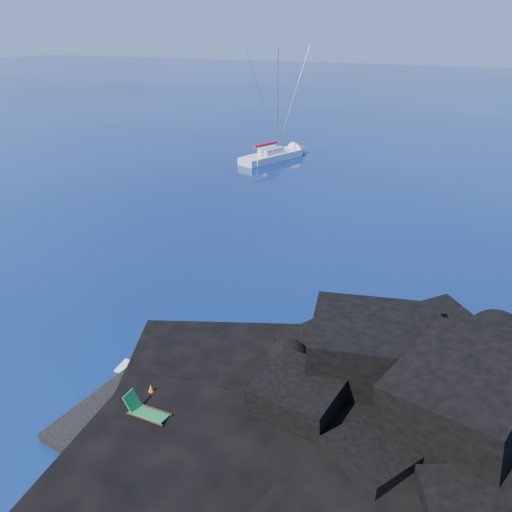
{
  "coord_description": "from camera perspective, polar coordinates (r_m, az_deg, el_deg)",
  "views": [
    {
      "loc": [
        12.56,
        -10.97,
        13.47
      ],
      "look_at": [
        2.21,
        11.62,
        2.0
      ],
      "focal_mm": 35.0,
      "sensor_mm": 36.0,
      "label": 1
    }
  ],
  "objects": [
    {
      "name": "beach",
      "position": [
        19.44,
        -7.99,
        -19.38
      ],
      "size": [
        9.08,
        6.86,
        0.7
      ],
      "primitive_type": "cube",
      "rotation": [
        0.0,
        0.0,
        -0.1
      ],
      "color": "black",
      "rests_on": "ground"
    },
    {
      "name": "surf_foam",
      "position": [
        22.22,
        -0.58,
        -12.54
      ],
      "size": [
        10.0,
        8.0,
        0.06
      ],
      "primitive_type": null,
      "color": "white",
      "rests_on": "ground"
    },
    {
      "name": "sunbather",
      "position": [
        20.0,
        -12.79,
        -16.33
      ],
      "size": [
        1.67,
        0.64,
        0.25
      ],
      "primitive_type": null,
      "rotation": [
        0.0,
        0.0,
        -0.12
      ],
      "color": "#E99C7A",
      "rests_on": "towel"
    },
    {
      "name": "headland",
      "position": [
        19.41,
        20.08,
        -21.09
      ],
      "size": [
        24.0,
        24.0,
        3.6
      ],
      "primitive_type": null,
      "color": "black",
      "rests_on": "ground"
    },
    {
      "name": "deck_chair",
      "position": [
        19.22,
        -12.17,
        -16.76
      ],
      "size": [
        1.61,
        0.71,
        1.1
      ],
      "primitive_type": null,
      "rotation": [
        0.0,
        0.0,
        0.01
      ],
      "color": "#1B7D3A",
      "rests_on": "beach"
    },
    {
      "name": "sailboat",
      "position": [
        56.28,
        2.01,
        10.91
      ],
      "size": [
        6.16,
        11.18,
        11.63
      ],
      "primitive_type": null,
      "rotation": [
        0.0,
        0.0,
        -0.37
      ],
      "color": "white",
      "rests_on": "ground"
    },
    {
      "name": "towel",
      "position": [
        20.1,
        -12.75,
        -16.65
      ],
      "size": [
        1.8,
        1.0,
        0.05
      ],
      "primitive_type": "cube",
      "rotation": [
        0.0,
        0.0,
        -0.12
      ],
      "color": "white",
      "rests_on": "beach"
    },
    {
      "name": "marker_cone",
      "position": [
        20.37,
        -11.88,
        -14.86
      ],
      "size": [
        0.49,
        0.49,
        0.6
      ],
      "primitive_type": "cone",
      "rotation": [
        0.0,
        0.0,
        0.27
      ],
      "color": "orange",
      "rests_on": "beach"
    },
    {
      "name": "ground",
      "position": [
        21.44,
        -19.4,
        -15.86
      ],
      "size": [
        400.0,
        400.0,
        0.0
      ],
      "primitive_type": "plane",
      "color": "#030936",
      "rests_on": "ground"
    }
  ]
}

